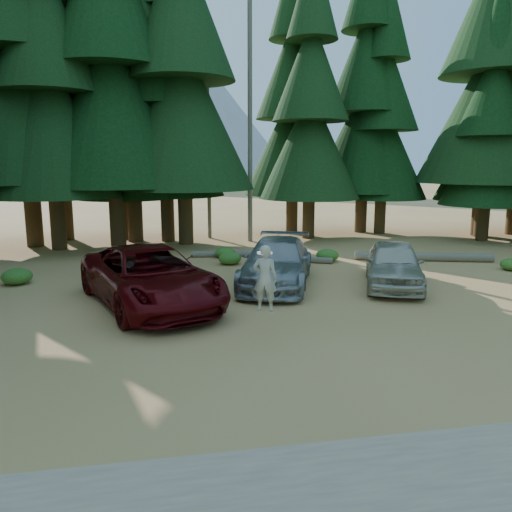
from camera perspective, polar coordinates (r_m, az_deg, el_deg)
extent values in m
plane|color=#AA8048|center=(12.47, 7.07, -8.58)|extent=(160.00, 160.00, 0.00)
cube|color=gray|center=(7.20, 24.31, -24.90)|extent=(26.00, 3.50, 0.01)
cylinder|color=#666052|center=(26.17, -0.70, 14.82)|extent=(0.24, 0.24, 12.00)
cylinder|color=#666052|center=(27.34, -5.48, 12.49)|extent=(0.20, 0.20, 10.00)
cone|color=#979CA0|center=(96.80, -8.55, 16.39)|extent=(44.00, 44.00, 28.00)
cone|color=#979CA0|center=(106.48, -13.11, 13.54)|extent=(36.00, 36.00, 20.00)
imported|color=#52070A|center=(14.70, -12.04, -2.32)|extent=(4.77, 6.73, 1.70)
imported|color=#97999E|center=(16.83, 2.40, -0.74)|extent=(3.81, 5.74, 1.54)
imported|color=beige|center=(17.24, 15.47, -0.89)|extent=(3.35, 4.80, 1.52)
imported|color=beige|center=(11.77, 1.04, -2.56)|extent=(0.68, 0.56, 1.60)
cylinder|color=white|center=(11.69, 1.00, 0.37)|extent=(0.36, 0.36, 0.04)
cylinder|color=#666052|center=(22.00, -2.32, 0.28)|extent=(3.88, 0.61, 0.28)
cylinder|color=#666052|center=(20.89, 4.50, -0.33)|extent=(2.90, 1.64, 0.26)
cylinder|color=#666052|center=(22.17, 18.56, -0.07)|extent=(5.58, 1.91, 0.36)
ellipsoid|color=#2C5C1B|center=(19.19, -17.27, -1.40)|extent=(0.90, 0.90, 0.49)
ellipsoid|color=#2C5C1B|center=(21.71, -3.57, 0.40)|extent=(0.88, 0.88, 0.48)
ellipsoid|color=#2C5C1B|center=(18.13, -10.22, -1.57)|extent=(1.12, 1.12, 0.62)
ellipsoid|color=#2C5C1B|center=(20.33, -3.01, -0.25)|extent=(0.92, 0.92, 0.51)
ellipsoid|color=#2C5C1B|center=(19.93, 4.61, -0.59)|extent=(0.81, 0.81, 0.45)
ellipsoid|color=#2C5C1B|center=(21.11, 8.16, 0.08)|extent=(0.96, 0.96, 0.53)
ellipsoid|color=#2C5C1B|center=(18.85, -25.65, -2.10)|extent=(1.01, 1.01, 0.55)
ellipsoid|color=#2C5C1B|center=(21.57, 27.16, -0.86)|extent=(0.83, 0.83, 0.45)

